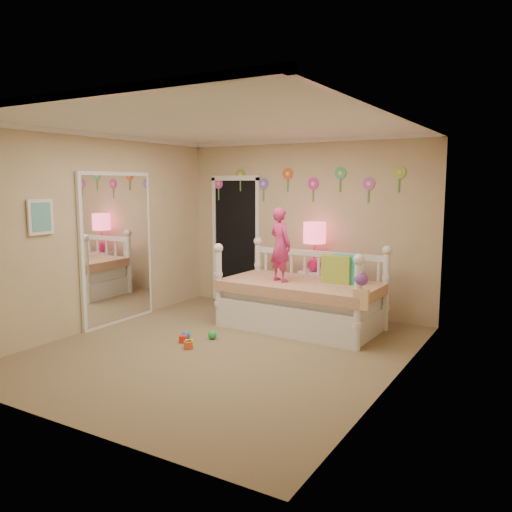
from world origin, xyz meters
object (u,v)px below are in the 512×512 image
Objects in this scene: nightstand at (314,293)px; table_lamp at (314,239)px; child at (280,245)px; daybed at (301,286)px.

table_lamp reaches higher than nightstand.
table_lamp is (0.12, 0.85, 0.01)m from child.
child is at bearing -97.84° from table_lamp.
child is 0.86m from table_lamp.
child is (-0.25, -0.13, 0.56)m from daybed.
nightstand is 0.81m from table_lamp.
table_lamp is at bearing 102.47° from daybed.
nightstand is at bearing 0.00° from table_lamp.
child reaches higher than nightstand.
daybed is 0.92m from table_lamp.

